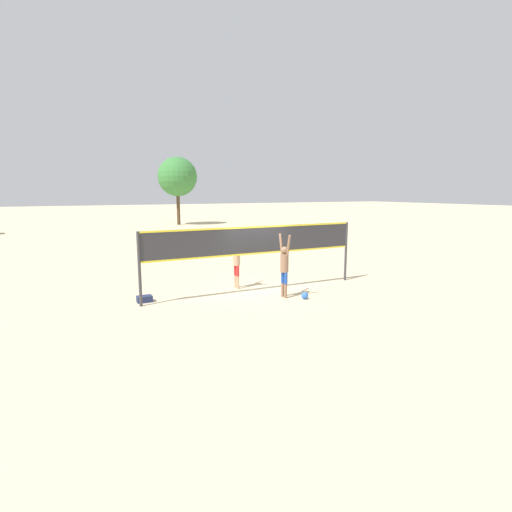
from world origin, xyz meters
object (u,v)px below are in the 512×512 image
Objects in this scene: volleyball_net at (256,244)px; gear_bag at (145,299)px; volleyball at (305,296)px; tree_left_cluster at (177,177)px; player_spiker at (284,264)px; player_blocker at (236,258)px.

gear_bag is (-3.93, 0.44, -1.65)m from volleyball_net.
volleyball_net reaches higher than volleyball.
gear_bag is at bearing 156.69° from volleyball.
tree_left_cluster reaches higher than volleyball_net.
player_spiker reaches higher than player_blocker.
player_blocker is 9.11× the size of volleyball.
volleyball is (1.42, -2.47, -1.03)m from player_blocker.
volleyball_net is 1.40m from player_spiker.
tree_left_cluster is at bearing 71.53° from gear_bag.
player_blocker is 4.43× the size of gear_bag.
player_blocker is at bearing 117.91° from volleyball_net.
volleyball is 0.49× the size of gear_bag.
player_spiker is (0.49, -1.17, -0.60)m from volleyball_net.
player_blocker is at bearing 24.86° from player_spiker.
player_spiker is at bearing -20.07° from gear_bag.
gear_bag is at bearing 69.93° from player_spiker.
volleyball_net is at bearing -101.32° from tree_left_cluster.
player_blocker is 3.03m from volleyball.
volleyball is 0.03× the size of tree_left_cluster.
tree_left_cluster is (5.60, 31.63, 4.03)m from player_spiker.
volleyball is at bearing -59.15° from volleyball_net.
tree_left_cluster is (6.51, 29.67, 4.05)m from player_blocker.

